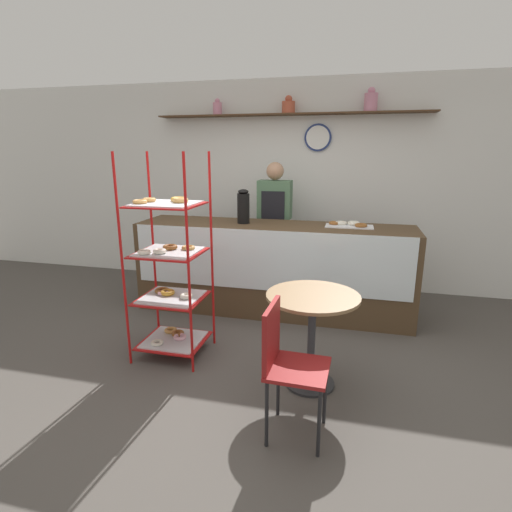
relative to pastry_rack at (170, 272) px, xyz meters
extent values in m
plane|color=#4C4742|center=(0.68, -0.03, -0.77)|extent=(14.00, 14.00, 0.00)
cube|color=white|center=(0.68, 2.30, 0.58)|extent=(10.00, 0.06, 2.70)
cube|color=#4C331E|center=(0.68, 2.15, 1.47)|extent=(3.47, 0.24, 0.02)
cylinder|color=#CC7F99|center=(-0.27, 2.15, 1.56)|extent=(0.12, 0.12, 0.15)
sphere|color=#CC7F99|center=(-0.27, 2.15, 1.65)|extent=(0.06, 0.06, 0.06)
cylinder|color=#B24C33|center=(0.66, 2.15, 1.55)|extent=(0.16, 0.16, 0.14)
sphere|color=#B24C33|center=(0.66, 2.15, 1.65)|extent=(0.09, 0.09, 0.09)
cylinder|color=#CC7F99|center=(1.65, 2.15, 1.58)|extent=(0.16, 0.16, 0.21)
sphere|color=#CC7F99|center=(1.65, 2.15, 1.72)|extent=(0.09, 0.09, 0.09)
cylinder|color=navy|center=(1.03, 2.25, 1.19)|extent=(0.34, 0.03, 0.34)
cylinder|color=white|center=(1.03, 2.23, 1.19)|extent=(0.29, 0.00, 0.29)
cube|color=#4C3823|center=(0.68, 1.23, -0.27)|extent=(3.08, 0.70, 1.01)
cube|color=silver|center=(0.68, 0.87, -0.09)|extent=(2.95, 0.01, 0.65)
cylinder|color=#B71414|center=(-0.29, -0.27, 0.13)|extent=(0.02, 0.02, 1.80)
cylinder|color=#B71414|center=(0.30, -0.27, 0.13)|extent=(0.02, 0.02, 1.80)
cylinder|color=#B71414|center=(-0.29, 0.26, 0.13)|extent=(0.02, 0.02, 1.80)
cylinder|color=#B71414|center=(0.30, 0.26, 0.13)|extent=(0.02, 0.02, 1.80)
cube|color=#B71414|center=(0.01, 0.00, -0.65)|extent=(0.56, 0.51, 0.01)
cube|color=silver|center=(0.01, 0.00, -0.64)|extent=(0.50, 0.45, 0.01)
torus|color=#EAB2C1|center=(0.06, 0.01, -0.62)|extent=(0.12, 0.12, 0.04)
torus|color=silver|center=(-0.09, -0.14, -0.62)|extent=(0.11, 0.11, 0.03)
torus|color=brown|center=(0.01, 0.07, -0.62)|extent=(0.12, 0.12, 0.04)
torus|color=tan|center=(-0.09, 0.12, -0.62)|extent=(0.12, 0.12, 0.03)
cube|color=#B71414|center=(0.01, 0.00, -0.24)|extent=(0.56, 0.51, 0.01)
cube|color=silver|center=(0.01, 0.00, -0.23)|extent=(0.50, 0.45, 0.01)
torus|color=gold|center=(-0.05, 0.03, -0.20)|extent=(0.13, 0.13, 0.04)
torus|color=#EAB2C1|center=(-0.09, 0.02, -0.21)|extent=(0.10, 0.10, 0.03)
torus|color=silver|center=(0.15, -0.01, -0.20)|extent=(0.11, 0.11, 0.04)
torus|color=brown|center=(-0.12, 0.07, -0.20)|extent=(0.13, 0.13, 0.04)
cube|color=#B71414|center=(0.01, 0.00, 0.18)|extent=(0.56, 0.51, 0.01)
cube|color=silver|center=(0.01, 0.00, 0.19)|extent=(0.50, 0.45, 0.01)
torus|color=brown|center=(-0.01, 0.06, 0.21)|extent=(0.13, 0.13, 0.04)
torus|color=silver|center=(-0.03, -0.10, 0.21)|extent=(0.11, 0.11, 0.04)
torus|color=tan|center=(0.14, 0.09, 0.21)|extent=(0.12, 0.12, 0.03)
torus|color=silver|center=(-0.15, -0.15, 0.21)|extent=(0.11, 0.11, 0.04)
cube|color=#B71414|center=(0.01, 0.00, 0.59)|extent=(0.56, 0.51, 0.01)
cube|color=silver|center=(0.01, 0.00, 0.60)|extent=(0.50, 0.45, 0.01)
torus|color=tan|center=(0.12, 0.04, 0.63)|extent=(0.13, 0.13, 0.04)
torus|color=tan|center=(-0.18, -0.10, 0.63)|extent=(0.12, 0.12, 0.03)
torus|color=tan|center=(-0.16, 0.02, 0.63)|extent=(0.11, 0.11, 0.03)
torus|color=gold|center=(0.06, 0.12, 0.63)|extent=(0.13, 0.13, 0.04)
cube|color=#282833|center=(0.58, 1.78, -0.28)|extent=(0.24, 0.19, 0.99)
cube|color=#4C7051|center=(0.58, 1.78, 0.45)|extent=(0.41, 0.22, 0.47)
cube|color=black|center=(0.58, 1.67, 0.36)|extent=(0.28, 0.01, 0.39)
sphere|color=tan|center=(0.58, 1.78, 0.79)|extent=(0.21, 0.21, 0.21)
cylinder|color=#262628|center=(1.27, -0.22, -0.76)|extent=(0.39, 0.39, 0.02)
cylinder|color=#333338|center=(1.27, -0.22, -0.40)|extent=(0.06, 0.06, 0.71)
cylinder|color=olive|center=(1.27, -0.22, -0.03)|extent=(0.71, 0.71, 0.02)
cylinder|color=black|center=(1.41, -0.99, -0.54)|extent=(0.02, 0.02, 0.46)
cylinder|color=black|center=(1.42, -0.67, -0.54)|extent=(0.02, 0.02, 0.46)
cylinder|color=black|center=(1.09, -0.98, -0.54)|extent=(0.02, 0.02, 0.46)
cylinder|color=black|center=(1.10, -0.66, -0.54)|extent=(0.02, 0.02, 0.46)
cube|color=maroon|center=(1.25, -0.82, -0.30)|extent=(0.39, 0.39, 0.03)
cube|color=maroon|center=(1.08, -0.82, -0.09)|extent=(0.04, 0.36, 0.40)
cylinder|color=black|center=(0.33, 1.23, 0.40)|extent=(0.14, 0.14, 0.33)
ellipsoid|color=black|center=(0.33, 1.23, 0.59)|extent=(0.12, 0.12, 0.06)
cube|color=silver|center=(1.50, 1.29, 0.24)|extent=(0.50, 0.25, 0.01)
torus|color=silver|center=(1.54, 1.35, 0.27)|extent=(0.13, 0.13, 0.04)
torus|color=brown|center=(1.62, 1.25, 0.27)|extent=(0.13, 0.13, 0.03)
torus|color=silver|center=(1.41, 1.35, 0.27)|extent=(0.13, 0.13, 0.03)
torus|color=brown|center=(1.33, 1.33, 0.26)|extent=(0.11, 0.11, 0.03)
camera|label=1|loc=(1.54, -3.06, 1.03)|focal=28.00mm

